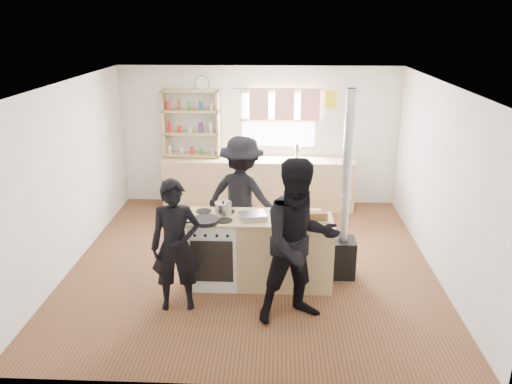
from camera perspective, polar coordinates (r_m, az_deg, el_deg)
ground at (r=7.16m, az=-0.46°, el=-8.09°), size 5.00×5.00×0.01m
back_counter at (r=9.03m, az=0.27°, el=1.02°), size 3.40×0.55×0.90m
shelving_unit at (r=9.00m, az=-7.43°, el=7.80°), size 1.00×0.28×1.20m
thermos at (r=8.86m, az=4.71°, el=4.55°), size 0.10×0.10×0.27m
cooking_island at (r=6.45m, az=0.57°, el=-6.66°), size 1.97×0.64×0.93m
skillet_greens at (r=6.11m, az=-5.80°, el=-3.25°), size 0.41×0.41×0.05m
roast_tray at (r=6.19m, az=-0.37°, el=-2.75°), size 0.38×0.33×0.07m
stockpot_stove at (r=6.34m, az=-3.75°, el=-1.85°), size 0.22×0.22×0.18m
stockpot_counter at (r=6.28m, az=4.05°, el=-1.79°), size 0.31×0.31×0.23m
bread_board at (r=6.15m, az=7.10°, el=-2.91°), size 0.30×0.23×0.12m
flue_heater at (r=6.65m, az=9.91°, el=-4.42°), size 0.35×0.35×2.50m
person_near_left at (r=5.87m, az=-9.15°, el=-6.12°), size 0.63×0.46×1.59m
person_near_right at (r=5.54m, az=5.00°, el=-5.76°), size 1.12×0.99×1.91m
person_far at (r=7.12m, az=-1.58°, el=-0.52°), size 1.29×1.01×1.75m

